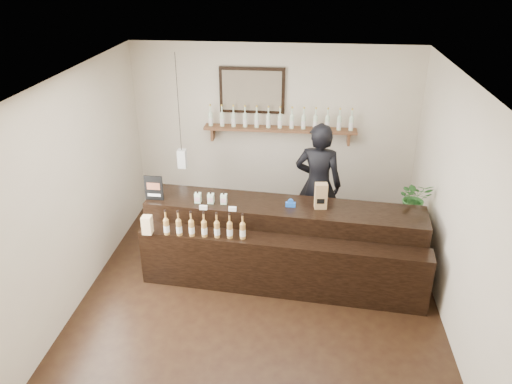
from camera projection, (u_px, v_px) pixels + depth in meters
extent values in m
plane|color=black|center=(258.00, 300.00, 6.38)|extent=(5.00, 5.00, 0.00)
plane|color=beige|center=(274.00, 132.00, 8.01)|extent=(4.50, 0.00, 4.50)
plane|color=beige|center=(223.00, 362.00, 3.54)|extent=(4.50, 0.00, 4.50)
plane|color=beige|center=(72.00, 194.00, 5.98)|extent=(0.00, 5.00, 5.00)
plane|color=beige|center=(459.00, 212.00, 5.56)|extent=(0.00, 5.00, 5.00)
plane|color=white|center=(259.00, 82.00, 5.16)|extent=(5.00, 5.00, 0.00)
cube|color=brown|center=(280.00, 129.00, 7.84)|extent=(2.40, 0.25, 0.04)
cube|color=brown|center=(213.00, 133.00, 8.02)|extent=(0.04, 0.20, 0.20)
cube|color=brown|center=(348.00, 138.00, 7.82)|extent=(0.04, 0.20, 0.20)
cube|color=black|center=(252.00, 90.00, 7.72)|extent=(1.02, 0.04, 0.72)
cube|color=#45382C|center=(252.00, 91.00, 7.70)|extent=(0.92, 0.01, 0.62)
cube|color=white|center=(182.00, 159.00, 7.39)|extent=(0.12, 0.12, 0.28)
cylinder|color=black|center=(178.00, 103.00, 7.02)|extent=(0.01, 0.01, 1.41)
cylinder|color=#D4F3CB|center=(211.00, 119.00, 7.89)|extent=(0.07, 0.07, 0.20)
cone|color=#D4F3CB|center=(210.00, 112.00, 7.84)|extent=(0.07, 0.07, 0.05)
cylinder|color=#D4F3CB|center=(210.00, 108.00, 7.81)|extent=(0.02, 0.02, 0.07)
cylinder|color=gold|center=(210.00, 105.00, 7.79)|extent=(0.03, 0.03, 0.02)
cylinder|color=white|center=(211.00, 121.00, 7.90)|extent=(0.07, 0.07, 0.09)
cylinder|color=#D4F3CB|center=(222.00, 120.00, 7.87)|extent=(0.07, 0.07, 0.20)
cone|color=#D4F3CB|center=(222.00, 112.00, 7.82)|extent=(0.07, 0.07, 0.05)
cylinder|color=#D4F3CB|center=(222.00, 108.00, 7.79)|extent=(0.02, 0.02, 0.07)
cylinder|color=gold|center=(222.00, 105.00, 7.77)|extent=(0.03, 0.03, 0.02)
cylinder|color=white|center=(222.00, 121.00, 7.88)|extent=(0.07, 0.07, 0.09)
cylinder|color=#D4F3CB|center=(234.00, 120.00, 7.86)|extent=(0.07, 0.07, 0.20)
cone|color=#D4F3CB|center=(233.00, 112.00, 7.80)|extent=(0.07, 0.07, 0.05)
cylinder|color=#D4F3CB|center=(233.00, 109.00, 7.77)|extent=(0.02, 0.02, 0.07)
cylinder|color=gold|center=(233.00, 106.00, 7.75)|extent=(0.03, 0.03, 0.02)
cylinder|color=white|center=(234.00, 121.00, 7.86)|extent=(0.07, 0.07, 0.09)
cylinder|color=#D4F3CB|center=(245.00, 121.00, 7.84)|extent=(0.07, 0.07, 0.20)
cone|color=#D4F3CB|center=(245.00, 113.00, 7.78)|extent=(0.07, 0.07, 0.05)
cylinder|color=#D4F3CB|center=(245.00, 109.00, 7.76)|extent=(0.02, 0.02, 0.07)
cylinder|color=gold|center=(245.00, 106.00, 7.74)|extent=(0.03, 0.03, 0.02)
cylinder|color=white|center=(245.00, 122.00, 7.85)|extent=(0.07, 0.07, 0.09)
cylinder|color=#D4F3CB|center=(257.00, 121.00, 7.82)|extent=(0.07, 0.07, 0.20)
cone|color=#D4F3CB|center=(257.00, 113.00, 7.77)|extent=(0.07, 0.07, 0.05)
cylinder|color=#D4F3CB|center=(257.00, 109.00, 7.74)|extent=(0.02, 0.02, 0.07)
cylinder|color=gold|center=(257.00, 106.00, 7.72)|extent=(0.03, 0.03, 0.02)
cylinder|color=white|center=(257.00, 122.00, 7.83)|extent=(0.07, 0.07, 0.09)
cylinder|color=#D4F3CB|center=(268.00, 121.00, 7.80)|extent=(0.07, 0.07, 0.20)
cone|color=#D4F3CB|center=(268.00, 113.00, 7.75)|extent=(0.07, 0.07, 0.05)
cylinder|color=#D4F3CB|center=(268.00, 110.00, 7.72)|extent=(0.02, 0.02, 0.07)
cylinder|color=gold|center=(268.00, 107.00, 7.70)|extent=(0.03, 0.03, 0.02)
cylinder|color=white|center=(268.00, 123.00, 7.81)|extent=(0.07, 0.07, 0.09)
cylinder|color=#D4F3CB|center=(280.00, 122.00, 7.79)|extent=(0.07, 0.07, 0.20)
cone|color=#D4F3CB|center=(280.00, 114.00, 7.73)|extent=(0.07, 0.07, 0.05)
cylinder|color=#D4F3CB|center=(280.00, 110.00, 7.71)|extent=(0.02, 0.02, 0.07)
cylinder|color=gold|center=(280.00, 107.00, 7.69)|extent=(0.03, 0.03, 0.02)
cylinder|color=white|center=(280.00, 123.00, 7.80)|extent=(0.07, 0.07, 0.09)
cylinder|color=#D4F3CB|center=(292.00, 122.00, 7.77)|extent=(0.07, 0.07, 0.20)
cone|color=#D4F3CB|center=(292.00, 114.00, 7.71)|extent=(0.07, 0.07, 0.05)
cylinder|color=#D4F3CB|center=(292.00, 110.00, 7.69)|extent=(0.02, 0.02, 0.07)
cylinder|color=gold|center=(292.00, 107.00, 7.67)|extent=(0.03, 0.03, 0.02)
cylinder|color=white|center=(292.00, 123.00, 7.78)|extent=(0.07, 0.07, 0.09)
cylinder|color=#D4F3CB|center=(304.00, 122.00, 7.75)|extent=(0.07, 0.07, 0.20)
cone|color=#D4F3CB|center=(304.00, 115.00, 7.70)|extent=(0.07, 0.07, 0.05)
cylinder|color=#D4F3CB|center=(304.00, 111.00, 7.67)|extent=(0.02, 0.02, 0.07)
cylinder|color=gold|center=(304.00, 108.00, 7.65)|extent=(0.03, 0.03, 0.02)
cylinder|color=white|center=(303.00, 124.00, 7.76)|extent=(0.07, 0.07, 0.09)
cylinder|color=#D4F3CB|center=(315.00, 123.00, 7.74)|extent=(0.07, 0.07, 0.20)
cone|color=#D4F3CB|center=(316.00, 115.00, 7.68)|extent=(0.07, 0.07, 0.05)
cylinder|color=#D4F3CB|center=(316.00, 111.00, 7.65)|extent=(0.02, 0.02, 0.07)
cylinder|color=gold|center=(316.00, 108.00, 7.63)|extent=(0.03, 0.03, 0.02)
cylinder|color=white|center=(315.00, 124.00, 7.74)|extent=(0.07, 0.07, 0.09)
cylinder|color=#D4F3CB|center=(327.00, 123.00, 7.72)|extent=(0.07, 0.07, 0.20)
cone|color=#D4F3CB|center=(328.00, 115.00, 7.66)|extent=(0.07, 0.07, 0.05)
cylinder|color=#D4F3CB|center=(328.00, 111.00, 7.64)|extent=(0.02, 0.02, 0.07)
cylinder|color=gold|center=(328.00, 108.00, 7.62)|extent=(0.03, 0.03, 0.02)
cylinder|color=white|center=(327.00, 124.00, 7.73)|extent=(0.07, 0.07, 0.09)
cylinder|color=#D4F3CB|center=(339.00, 124.00, 7.70)|extent=(0.07, 0.07, 0.20)
cone|color=#D4F3CB|center=(340.00, 116.00, 7.65)|extent=(0.07, 0.07, 0.05)
cylinder|color=#D4F3CB|center=(340.00, 112.00, 7.62)|extent=(0.02, 0.02, 0.07)
cylinder|color=gold|center=(340.00, 109.00, 7.60)|extent=(0.03, 0.03, 0.02)
cylinder|color=white|center=(339.00, 125.00, 7.71)|extent=(0.07, 0.07, 0.09)
cylinder|color=#D4F3CB|center=(351.00, 124.00, 7.68)|extent=(0.07, 0.07, 0.20)
cone|color=#D4F3CB|center=(352.00, 116.00, 7.63)|extent=(0.07, 0.07, 0.05)
cylinder|color=#D4F3CB|center=(352.00, 112.00, 7.60)|extent=(0.02, 0.02, 0.07)
cylinder|color=gold|center=(352.00, 109.00, 7.58)|extent=(0.03, 0.03, 0.02)
cylinder|color=white|center=(351.00, 125.00, 7.69)|extent=(0.07, 0.07, 0.09)
cube|color=black|center=(283.00, 238.00, 6.76)|extent=(3.72, 0.97, 1.03)
cube|color=black|center=(281.00, 266.00, 6.38)|extent=(3.69, 0.64, 0.78)
cube|color=white|center=(203.00, 208.00, 6.41)|extent=(0.10, 0.04, 0.05)
cube|color=white|center=(232.00, 209.00, 6.37)|extent=(0.10, 0.04, 0.05)
cube|color=beige|center=(148.00, 229.00, 6.34)|extent=(0.12, 0.12, 0.12)
cube|color=beige|center=(147.00, 221.00, 6.29)|extent=(0.12, 0.12, 0.12)
cube|color=#D4F3CB|center=(198.00, 198.00, 6.56)|extent=(0.08, 0.08, 0.13)
cube|color=beige|center=(197.00, 199.00, 6.52)|extent=(0.07, 0.00, 0.06)
cylinder|color=black|center=(198.00, 192.00, 6.53)|extent=(0.02, 0.02, 0.03)
cube|color=#D4F3CB|center=(211.00, 198.00, 6.55)|extent=(0.08, 0.08, 0.13)
cube|color=beige|center=(210.00, 200.00, 6.50)|extent=(0.07, 0.00, 0.06)
cylinder|color=black|center=(211.00, 193.00, 6.51)|extent=(0.02, 0.02, 0.03)
cube|color=#D4F3CB|center=(224.00, 199.00, 6.53)|extent=(0.08, 0.08, 0.13)
cube|color=beige|center=(223.00, 201.00, 6.49)|extent=(0.07, 0.00, 0.06)
cylinder|color=black|center=(224.00, 193.00, 6.49)|extent=(0.02, 0.02, 0.03)
cylinder|color=#AC7A3A|center=(166.00, 227.00, 6.30)|extent=(0.07, 0.07, 0.20)
cone|color=#AC7A3A|center=(166.00, 218.00, 6.25)|extent=(0.07, 0.07, 0.05)
cylinder|color=#AC7A3A|center=(165.00, 214.00, 6.22)|extent=(0.02, 0.02, 0.07)
cylinder|color=black|center=(165.00, 211.00, 6.20)|extent=(0.03, 0.03, 0.02)
cylinder|color=white|center=(167.00, 228.00, 6.31)|extent=(0.07, 0.07, 0.09)
cylinder|color=#AC7A3A|center=(179.00, 228.00, 6.29)|extent=(0.07, 0.07, 0.20)
cone|color=#AC7A3A|center=(178.00, 219.00, 6.23)|extent=(0.07, 0.07, 0.05)
cylinder|color=#AC7A3A|center=(178.00, 215.00, 6.21)|extent=(0.02, 0.02, 0.07)
cylinder|color=black|center=(178.00, 211.00, 6.19)|extent=(0.03, 0.03, 0.02)
cylinder|color=white|center=(179.00, 229.00, 6.30)|extent=(0.07, 0.07, 0.09)
cylinder|color=#AC7A3A|center=(192.00, 228.00, 6.27)|extent=(0.07, 0.07, 0.20)
cone|color=#AC7A3A|center=(191.00, 220.00, 6.22)|extent=(0.07, 0.07, 0.05)
cylinder|color=#AC7A3A|center=(191.00, 215.00, 6.19)|extent=(0.02, 0.02, 0.07)
cylinder|color=black|center=(191.00, 212.00, 6.17)|extent=(0.03, 0.03, 0.02)
cylinder|color=white|center=(192.00, 230.00, 6.28)|extent=(0.07, 0.07, 0.09)
cylinder|color=#AC7A3A|center=(204.00, 229.00, 6.26)|extent=(0.07, 0.07, 0.20)
cone|color=#AC7A3A|center=(204.00, 220.00, 6.20)|extent=(0.07, 0.07, 0.05)
cylinder|color=#AC7A3A|center=(204.00, 216.00, 6.18)|extent=(0.02, 0.02, 0.07)
cylinder|color=black|center=(203.00, 213.00, 6.16)|extent=(0.03, 0.03, 0.02)
cylinder|color=white|center=(204.00, 231.00, 6.27)|extent=(0.07, 0.07, 0.09)
cylinder|color=#AC7A3A|center=(217.00, 230.00, 6.24)|extent=(0.07, 0.07, 0.20)
cone|color=#AC7A3A|center=(217.00, 221.00, 6.19)|extent=(0.07, 0.07, 0.05)
cylinder|color=#AC7A3A|center=(216.00, 217.00, 6.16)|extent=(0.02, 0.02, 0.07)
cylinder|color=black|center=(216.00, 213.00, 6.14)|extent=(0.03, 0.03, 0.02)
cylinder|color=white|center=(217.00, 231.00, 6.25)|extent=(0.07, 0.07, 0.09)
cylinder|color=#AC7A3A|center=(230.00, 230.00, 6.23)|extent=(0.07, 0.07, 0.20)
cone|color=#AC7A3A|center=(230.00, 222.00, 6.17)|extent=(0.07, 0.07, 0.05)
cylinder|color=#AC7A3A|center=(229.00, 217.00, 6.15)|extent=(0.02, 0.02, 0.07)
cylinder|color=black|center=(229.00, 214.00, 6.12)|extent=(0.03, 0.03, 0.02)
cylinder|color=white|center=(230.00, 232.00, 6.24)|extent=(0.07, 0.07, 0.09)
cylinder|color=#AC7A3A|center=(243.00, 231.00, 6.21)|extent=(0.07, 0.07, 0.20)
cone|color=#AC7A3A|center=(243.00, 222.00, 6.16)|extent=(0.07, 0.07, 0.05)
cylinder|color=#AC7A3A|center=(242.00, 218.00, 6.13)|extent=(0.02, 0.02, 0.07)
cylinder|color=black|center=(242.00, 215.00, 6.11)|extent=(0.03, 0.03, 0.02)
cylinder|color=white|center=(243.00, 233.00, 6.22)|extent=(0.07, 0.07, 0.09)
cube|color=black|center=(154.00, 188.00, 6.60)|extent=(0.25, 0.03, 0.35)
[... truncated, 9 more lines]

